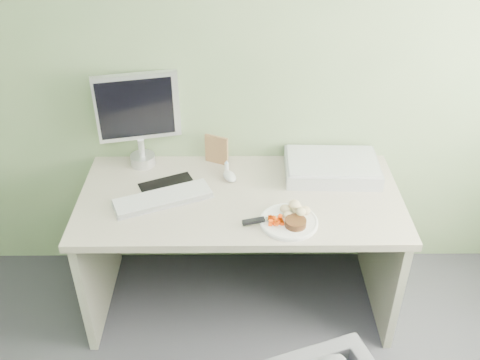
{
  "coord_description": "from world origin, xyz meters",
  "views": [
    {
      "loc": [
        -0.02,
        -0.52,
        2.28
      ],
      "look_at": [
        -0.0,
        1.5,
        0.91
      ],
      "focal_mm": 40.0,
      "sensor_mm": 36.0,
      "label": 1
    }
  ],
  "objects_px": {
    "plate": "(289,222)",
    "scanner": "(332,168)",
    "monitor": "(138,115)",
    "desk": "(240,224)"
  },
  "relations": [
    {
      "from": "scanner",
      "to": "monitor",
      "type": "distance_m",
      "value": 1.04
    },
    {
      "from": "desk",
      "to": "scanner",
      "type": "bearing_deg",
      "value": 22.08
    },
    {
      "from": "desk",
      "to": "scanner",
      "type": "relative_size",
      "value": 3.31
    },
    {
      "from": "plate",
      "to": "scanner",
      "type": "distance_m",
      "value": 0.49
    },
    {
      "from": "plate",
      "to": "scanner",
      "type": "bearing_deg",
      "value": 58.12
    },
    {
      "from": "plate",
      "to": "monitor",
      "type": "distance_m",
      "value": 0.96
    },
    {
      "from": "desk",
      "to": "plate",
      "type": "relative_size",
      "value": 5.91
    },
    {
      "from": "plate",
      "to": "monitor",
      "type": "height_order",
      "value": "monitor"
    },
    {
      "from": "scanner",
      "to": "monitor",
      "type": "xyz_separation_m",
      "value": [
        -1.0,
        0.12,
        0.25
      ]
    },
    {
      "from": "plate",
      "to": "scanner",
      "type": "height_order",
      "value": "scanner"
    }
  ]
}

